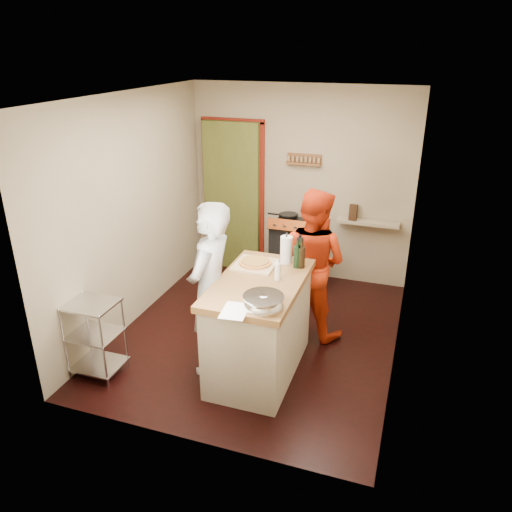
{
  "coord_description": "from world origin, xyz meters",
  "views": [
    {
      "loc": [
        1.55,
        -4.62,
        3.06
      ],
      "look_at": [
        -0.03,
        0.0,
        0.96
      ],
      "focal_mm": 35.0,
      "sensor_mm": 36.0,
      "label": 1
    }
  ],
  "objects_px": {
    "person_red": "(312,263)",
    "island": "(260,325)",
    "stove": "(295,252)",
    "wire_shelving": "(95,335)",
    "person_stripe": "(210,290)"
  },
  "relations": [
    {
      "from": "wire_shelving",
      "to": "island",
      "type": "xyz_separation_m",
      "value": [
        1.51,
        0.56,
        0.08
      ]
    },
    {
      "from": "stove",
      "to": "island",
      "type": "distance_m",
      "value": 2.07
    },
    {
      "from": "wire_shelving",
      "to": "person_stripe",
      "type": "bearing_deg",
      "value": 24.25
    },
    {
      "from": "person_red",
      "to": "person_stripe",
      "type": "bearing_deg",
      "value": 69.75
    },
    {
      "from": "stove",
      "to": "wire_shelving",
      "type": "relative_size",
      "value": 1.26
    },
    {
      "from": "island",
      "to": "wire_shelving",
      "type": "bearing_deg",
      "value": -159.48
    },
    {
      "from": "wire_shelving",
      "to": "person_stripe",
      "type": "xyz_separation_m",
      "value": [
        1.04,
        0.47,
        0.44
      ]
    },
    {
      "from": "person_stripe",
      "to": "person_red",
      "type": "bearing_deg",
      "value": 145.64
    },
    {
      "from": "wire_shelving",
      "to": "person_red",
      "type": "height_order",
      "value": "person_red"
    },
    {
      "from": "island",
      "to": "person_stripe",
      "type": "bearing_deg",
      "value": -168.45
    },
    {
      "from": "island",
      "to": "person_stripe",
      "type": "height_order",
      "value": "person_stripe"
    },
    {
      "from": "island",
      "to": "person_red",
      "type": "distance_m",
      "value": 1.01
    },
    {
      "from": "wire_shelving",
      "to": "person_red",
      "type": "xyz_separation_m",
      "value": [
        1.8,
        1.48,
        0.4
      ]
    },
    {
      "from": "stove",
      "to": "island",
      "type": "xyz_separation_m",
      "value": [
        0.18,
        -2.06,
        0.07
      ]
    },
    {
      "from": "person_red",
      "to": "island",
      "type": "bearing_deg",
      "value": 88.85
    }
  ]
}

